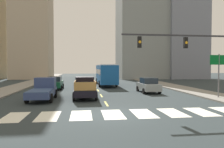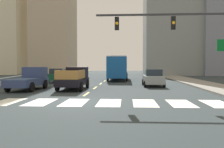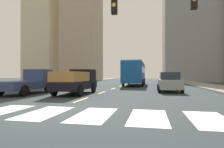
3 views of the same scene
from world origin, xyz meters
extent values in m
plane|color=#2A3436|center=(0.00, 0.00, 0.00)|extent=(160.00, 160.00, 0.00)
cube|color=gray|center=(11.23, 18.00, 0.07)|extent=(3.57, 110.00, 0.15)
cube|color=gray|center=(-11.23, 18.00, 0.07)|extent=(3.57, 110.00, 0.15)
cube|color=silver|center=(-1.99, 0.00, 0.00)|extent=(1.30, 2.86, 0.01)
cube|color=silver|center=(0.00, 0.00, 0.00)|extent=(1.30, 2.86, 0.01)
cube|color=silver|center=(1.99, 0.00, 0.00)|extent=(1.30, 2.86, 0.01)
cube|color=silver|center=(3.98, 0.00, 0.00)|extent=(1.30, 2.86, 0.01)
cube|color=silver|center=(5.96, 0.00, 0.00)|extent=(1.30, 2.86, 0.01)
cube|color=#DACC51|center=(0.00, 4.00, 0.00)|extent=(0.16, 2.40, 0.01)
cube|color=#DACC51|center=(0.00, 9.00, 0.00)|extent=(0.16, 2.40, 0.01)
cube|color=#DACC51|center=(0.00, 14.00, 0.00)|extent=(0.16, 2.40, 0.01)
cube|color=#DACC51|center=(0.00, 19.00, 0.00)|extent=(0.16, 2.40, 0.01)
cube|color=#DACC51|center=(0.00, 24.00, 0.00)|extent=(0.16, 2.40, 0.01)
cube|color=#DACC51|center=(0.00, 29.00, 0.00)|extent=(0.16, 2.40, 0.01)
cube|color=#DACC51|center=(0.00, 34.00, 0.00)|extent=(0.16, 2.40, 0.01)
cube|color=#DACC51|center=(0.00, 39.00, 0.00)|extent=(0.16, 2.40, 0.01)
cube|color=black|center=(-1.69, 7.29, 0.68)|extent=(1.96, 5.20, 0.56)
cube|color=black|center=(-1.69, 8.99, 1.46)|extent=(1.84, 1.60, 1.00)
cube|color=#19232D|center=(-1.69, 9.43, 1.64)|extent=(1.72, 0.08, 0.56)
cube|color=black|center=(-1.69, 6.34, 0.99)|extent=(1.84, 3.30, 0.06)
cylinder|color=black|center=(-2.67, 8.85, 0.40)|extent=(0.22, 0.80, 0.80)
cylinder|color=black|center=(-0.71, 8.85, 0.40)|extent=(0.22, 0.80, 0.80)
cylinder|color=black|center=(-2.67, 5.73, 0.40)|extent=(0.22, 0.80, 0.80)
cylinder|color=black|center=(-0.71, 5.73, 0.40)|extent=(0.22, 0.80, 0.80)
cube|color=olive|center=(-2.60, 6.34, 1.37)|extent=(0.06, 3.17, 0.70)
cube|color=olive|center=(-0.79, 6.34, 1.37)|extent=(0.06, 3.17, 0.70)
cube|color=olive|center=(-1.69, 4.75, 1.37)|extent=(1.80, 0.06, 0.70)
cube|color=navy|center=(-5.49, 6.54, 0.68)|extent=(1.96, 5.20, 0.56)
cube|color=navy|center=(-5.49, 8.24, 1.46)|extent=(1.84, 1.60, 1.00)
cube|color=#19232D|center=(-5.49, 8.68, 1.64)|extent=(1.72, 0.08, 0.56)
cube|color=navy|center=(-5.49, 5.59, 0.99)|extent=(1.84, 3.30, 0.06)
cylinder|color=black|center=(-6.47, 8.10, 0.40)|extent=(0.22, 0.80, 0.80)
cylinder|color=black|center=(-4.51, 8.10, 0.40)|extent=(0.22, 0.80, 0.80)
cylinder|color=black|center=(-6.47, 4.98, 0.40)|extent=(0.22, 0.80, 0.80)
cylinder|color=black|center=(-4.51, 4.98, 0.40)|extent=(0.22, 0.80, 0.80)
cube|color=#145097|center=(1.74, 21.13, 1.85)|extent=(2.50, 10.80, 2.70)
cube|color=#19232D|center=(1.74, 21.13, 2.20)|extent=(2.52, 9.94, 0.80)
cube|color=silver|center=(1.74, 21.13, 3.26)|extent=(2.40, 10.37, 0.12)
cylinder|color=black|center=(0.49, 24.48, 0.50)|extent=(0.22, 1.00, 1.00)
cylinder|color=black|center=(2.99, 24.48, 0.50)|extent=(0.22, 1.00, 1.00)
cylinder|color=black|center=(0.49, 18.16, 0.50)|extent=(0.22, 1.00, 1.00)
cylinder|color=black|center=(2.99, 18.16, 0.50)|extent=(0.22, 1.00, 1.00)
cube|color=gray|center=(5.63, 10.96, 0.70)|extent=(1.80, 4.40, 0.76)
cube|color=#1E2833|center=(5.63, 10.81, 1.40)|extent=(1.58, 2.11, 0.64)
cylinder|color=black|center=(4.73, 12.32, 0.32)|extent=(0.22, 0.64, 0.64)
cylinder|color=black|center=(6.53, 12.32, 0.32)|extent=(0.22, 0.64, 0.64)
cylinder|color=black|center=(4.73, 9.59, 0.32)|extent=(0.22, 0.64, 0.64)
cylinder|color=black|center=(6.53, 9.59, 0.32)|extent=(0.22, 0.64, 0.64)
cube|color=#11482D|center=(-5.56, 16.10, 0.70)|extent=(1.80, 4.40, 0.76)
cube|color=#1E2833|center=(-5.56, 15.95, 1.40)|extent=(1.58, 2.11, 0.64)
cylinder|color=black|center=(-6.46, 17.47, 0.32)|extent=(0.22, 0.64, 0.64)
cylinder|color=black|center=(-4.66, 17.47, 0.32)|extent=(0.22, 0.64, 0.64)
cylinder|color=black|center=(-6.46, 14.74, 0.32)|extent=(0.22, 0.64, 0.64)
cylinder|color=black|center=(-4.66, 14.74, 0.32)|extent=(0.22, 0.64, 0.64)
cube|color=black|center=(5.95, 2.32, 4.85)|extent=(0.28, 0.24, 0.84)
cylinder|color=black|center=(5.95, 2.19, 4.59)|extent=(0.20, 0.04, 0.20)
cube|color=black|center=(2.32, 2.32, 4.85)|extent=(0.28, 0.24, 0.84)
cylinder|color=orange|center=(2.32, 2.19, 4.85)|extent=(0.20, 0.04, 0.20)
cylinder|color=black|center=(2.32, 2.19, 4.59)|extent=(0.20, 0.04, 0.20)
cube|color=tan|center=(-14.39, 43.49, 16.50)|extent=(9.04, 9.99, 33.00)
cube|color=gray|center=(12.85, 40.77, 16.84)|extent=(11.79, 10.56, 33.68)
camera|label=1|loc=(-1.84, -13.67, 3.04)|focal=35.16mm
camera|label=2|loc=(2.95, -13.49, 2.12)|focal=38.55mm
camera|label=3|loc=(4.08, -6.94, 1.47)|focal=31.19mm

